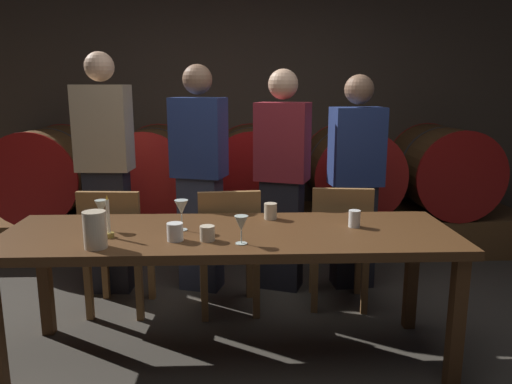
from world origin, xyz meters
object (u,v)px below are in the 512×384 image
at_px(guest_far_right, 355,181).
at_px(cup_far_left, 175,232).
at_px(wine_barrel_left, 153,171).
at_px(chair_left, 116,245).
at_px(wine_glass_right, 241,224).
at_px(candle_center, 109,225).
at_px(wine_glass_center, 181,208).
at_px(wine_barrel_right, 350,170).
at_px(wine_barrel_center, 251,171).
at_px(chair_center, 229,245).
at_px(cup_center_left, 207,233).
at_px(cup_far_right, 354,219).
at_px(wine_barrel_far_left, 49,172).
at_px(guest_far_left, 106,172).
at_px(pitcher, 95,230).
at_px(cup_center_right, 270,211).
at_px(wine_glass_left, 101,209).
at_px(chair_right, 340,241).
at_px(wine_barrel_far_right, 442,169).
at_px(guest_center_left, 200,177).
at_px(dining_table, 229,244).
at_px(guest_center_right, 282,179).

relative_size(guest_far_right, cup_far_left, 17.56).
relative_size(wine_barrel_left, chair_left, 1.04).
bearing_deg(cup_far_left, wine_glass_right, -11.41).
distance_m(candle_center, wine_glass_center, 0.39).
xyz_separation_m(wine_barrel_right, chair_left, (-1.89, -1.38, -0.27)).
bearing_deg(wine_barrel_center, chair_center, -97.95).
relative_size(cup_center_left, cup_far_right, 0.81).
bearing_deg(wine_barrel_far_left, guest_far_left, -50.96).
relative_size(pitcher, cup_center_right, 1.93).
distance_m(wine_barrel_center, wine_glass_left, 2.12).
xyz_separation_m(candle_center, cup_far_right, (1.33, 0.15, -0.02)).
relative_size(chair_right, guest_far_left, 0.50).
bearing_deg(pitcher, wine_barrel_far_left, 114.97).
height_order(cup_center_right, cup_far_right, same).
bearing_deg(guest_far_left, wine_glass_left, 106.26).
distance_m(wine_barrel_right, wine_barrel_far_right, 0.88).
distance_m(guest_center_left, cup_far_right, 1.36).
distance_m(guest_center_left, wine_glass_right, 1.30).
bearing_deg(guest_far_right, pitcher, 33.88).
distance_m(dining_table, chair_left, 1.00).
bearing_deg(cup_far_right, guest_far_right, 76.54).
relative_size(wine_barrel_right, guest_center_left, 0.54).
bearing_deg(guest_far_right, wine_glass_right, 49.87).
distance_m(chair_left, chair_center, 0.76).
bearing_deg(wine_barrel_center, wine_barrel_left, 180.00).
relative_size(wine_barrel_far_left, wine_glass_left, 5.46).
height_order(wine_barrel_center, cup_far_left, wine_barrel_center).
distance_m(wine_barrel_center, guest_center_left, 1.03).
xyz_separation_m(wine_barrel_right, pitcher, (-1.76, -2.25, 0.09)).
bearing_deg(cup_far_right, guest_far_left, 149.17).
height_order(guest_center_right, pitcher, guest_center_right).
xyz_separation_m(wine_barrel_left, cup_far_right, (1.44, -1.93, 0.05)).
height_order(pitcher, wine_glass_left, pitcher).
height_order(dining_table, guest_far_right, guest_far_right).
relative_size(guest_far_left, wine_glass_center, 10.44).
relative_size(candle_center, cup_far_right, 2.39).
xyz_separation_m(wine_barrel_far_right, pitcher, (-2.65, -2.25, 0.09)).
distance_m(wine_barrel_right, wine_glass_left, 2.65).
xyz_separation_m(candle_center, wine_glass_left, (-0.07, 0.15, 0.05)).
bearing_deg(guest_center_right, wine_barrel_left, -19.89).
height_order(wine_barrel_left, wine_barrel_far_right, same).
bearing_deg(wine_glass_center, cup_far_left, -94.59).
bearing_deg(cup_far_right, pitcher, -166.75).
distance_m(guest_far_right, cup_far_right, 1.02).
relative_size(wine_barrel_left, guest_center_left, 0.54).
distance_m(wine_barrel_far_left, candle_center, 2.33).
bearing_deg(chair_left, wine_glass_center, 135.42).
bearing_deg(chair_center, candle_center, 42.29).
distance_m(wine_barrel_far_left, wine_barrel_far_right, 3.69).
relative_size(wine_barrel_far_left, wine_barrel_far_right, 1.00).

